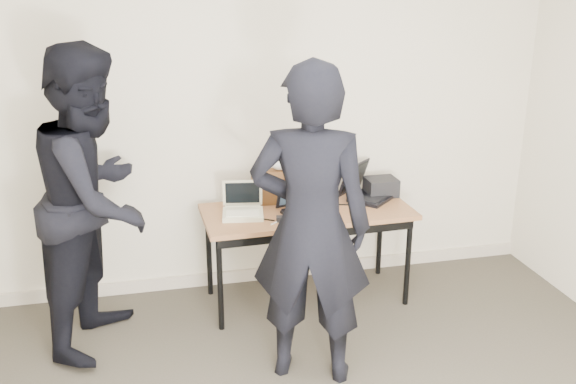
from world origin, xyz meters
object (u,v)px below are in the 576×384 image
object	(u,v)px
laptop_beige	(243,209)
leather_satchel	(277,185)
person_typist	(310,227)
laptop_center	(303,205)
equipment_box	(381,187)
desk	(308,218)
laptop_right	(366,190)
person_observer	(96,200)

from	to	relation	value
laptop_beige	leather_satchel	size ratio (longest dim) A/B	0.87
person_typist	leather_satchel	bearing A→B (deg)	-71.19
laptop_center	leather_satchel	size ratio (longest dim) A/B	1.01
laptop_beige	leather_satchel	bearing A→B (deg)	45.43
laptop_beige	equipment_box	bearing A→B (deg)	18.10
desk	laptop_center	size ratio (longest dim) A/B	4.04
laptop_beige	laptop_right	bearing A→B (deg)	17.93
equipment_box	person_observer	size ratio (longest dim) A/B	0.12
laptop_center	person_observer	size ratio (longest dim) A/B	0.19
laptop_center	person_observer	distance (m)	1.42
laptop_right	desk	bearing A→B (deg)	155.79
equipment_box	person_typist	distance (m)	1.39
laptop_right	leather_satchel	size ratio (longest dim) A/B	1.31
laptop_center	laptop_right	distance (m)	0.58
equipment_box	person_observer	distance (m)	2.11
leather_satchel	desk	bearing A→B (deg)	-47.81
laptop_center	desk	bearing A→B (deg)	15.09
laptop_beige	equipment_box	size ratio (longest dim) A/B	1.38
laptop_center	person_typist	distance (m)	0.90
laptop_right	leather_satchel	bearing A→B (deg)	132.12
leather_satchel	person_observer	xyz separation A→B (m)	(-1.26, -0.41, 0.13)
desk	equipment_box	distance (m)	0.67
desk	equipment_box	size ratio (longest dim) A/B	6.55
desk	laptop_center	xyz separation A→B (m)	(-0.05, -0.03, 0.11)
laptop_center	leather_satchel	bearing A→B (deg)	100.09
laptop_beige	equipment_box	world-z (taller)	laptop_beige
person_observer	laptop_beige	bearing A→B (deg)	-57.30
laptop_beige	laptop_center	bearing A→B (deg)	3.24
laptop_right	person_typist	xyz separation A→B (m)	(-0.72, -1.06, 0.18)
person_observer	equipment_box	bearing A→B (deg)	-58.48
person_typist	equipment_box	bearing A→B (deg)	-107.34
desk	laptop_beige	xyz separation A→B (m)	(-0.47, 0.01, 0.10)
person_typist	person_observer	size ratio (longest dim) A/B	0.98
desk	leather_satchel	bearing A→B (deg)	126.63
leather_satchel	laptop_beige	bearing A→B (deg)	-139.62
desk	equipment_box	bearing A→B (deg)	15.18
equipment_box	desk	bearing A→B (deg)	-163.05
laptop_center	equipment_box	bearing A→B (deg)	0.42
laptop_beige	leather_satchel	distance (m)	0.37
desk	equipment_box	world-z (taller)	equipment_box
desk	equipment_box	xyz separation A→B (m)	(0.63, 0.19, 0.13)
laptop_beige	laptop_right	xyz separation A→B (m)	(0.97, 0.15, 0.01)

